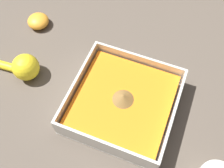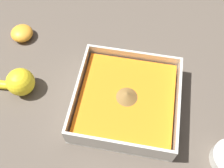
# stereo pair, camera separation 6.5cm
# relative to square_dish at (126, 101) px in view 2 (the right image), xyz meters

# --- Properties ---
(ground_plane) EXTENTS (4.00, 4.00, 0.00)m
(ground_plane) POSITION_rel_square_dish_xyz_m (0.04, -0.05, -0.02)
(ground_plane) COLOR brown
(square_dish) EXTENTS (0.24, 0.24, 0.07)m
(square_dish) POSITION_rel_square_dish_xyz_m (0.00, 0.00, 0.00)
(square_dish) COLOR silver
(square_dish) RESTS_ON ground_plane
(lemon_squeezer) EXTENTS (0.19, 0.07, 0.07)m
(lemon_squeezer) POSITION_rel_square_dish_xyz_m (-0.28, -0.00, 0.01)
(lemon_squeezer) COLOR yellow
(lemon_squeezer) RESTS_ON ground_plane
(lemon_half) EXTENTS (0.06, 0.06, 0.03)m
(lemon_half) POSITION_rel_square_dish_xyz_m (-0.33, 0.17, -0.01)
(lemon_half) COLOR orange
(lemon_half) RESTS_ON ground_plane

